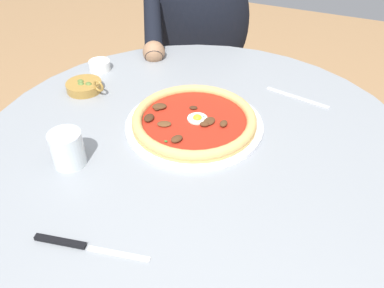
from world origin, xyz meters
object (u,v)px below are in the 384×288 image
(cafe_chair_diner, at_px, (197,52))
(diner_person, at_px, (197,68))
(water_glass, at_px, (68,150))
(steak_knife, at_px, (74,244))
(fork_utensil, at_px, (297,97))
(pizza_on_plate, at_px, (194,121))
(dining_table, at_px, (197,171))
(ramekin_capers, at_px, (100,65))
(olive_pan, at_px, (85,86))

(cafe_chair_diner, bearing_deg, diner_person, 112.04)
(water_glass, height_order, steak_knife, water_glass)
(water_glass, xyz_separation_m, fork_utensil, (-0.39, -0.46, -0.03))
(water_glass, distance_m, diner_person, 0.88)
(pizza_on_plate, xyz_separation_m, diner_person, (0.25, -0.62, -0.21))
(pizza_on_plate, bearing_deg, steak_knife, 82.58)
(steak_knife, bearing_deg, water_glass, -51.59)
(fork_utensil, distance_m, cafe_chair_diner, 0.76)
(dining_table, xyz_separation_m, ramekin_capers, (0.40, -0.20, 0.12))
(dining_table, distance_m, steak_knife, 0.38)
(dining_table, relative_size, diner_person, 0.89)
(dining_table, height_order, fork_utensil, fork_utensil)
(pizza_on_plate, relative_size, ramekin_capers, 5.30)
(dining_table, bearing_deg, water_glass, 40.33)
(dining_table, height_order, water_glass, water_glass)
(steak_knife, xyz_separation_m, ramekin_capers, (0.32, -0.56, 0.01))
(water_glass, bearing_deg, olive_pan, -60.41)
(fork_utensil, relative_size, cafe_chair_diner, 0.20)
(dining_table, xyz_separation_m, cafe_chair_diner, (0.33, -0.80, -0.09))
(diner_person, bearing_deg, water_glass, 94.16)
(olive_pan, height_order, fork_utensil, olive_pan)
(fork_utensil, bearing_deg, diner_person, -40.78)
(dining_table, xyz_separation_m, steak_knife, (0.08, 0.36, 0.11))
(olive_pan, bearing_deg, water_glass, 119.59)
(dining_table, bearing_deg, fork_utensil, -123.06)
(steak_knife, height_order, diner_person, diner_person)
(fork_utensil, bearing_deg, ramekin_capers, 7.43)
(fork_utensil, bearing_deg, water_glass, 49.14)
(cafe_chair_diner, bearing_deg, dining_table, 112.72)
(dining_table, height_order, olive_pan, olive_pan)
(steak_knife, height_order, fork_utensil, steak_knife)
(ramekin_capers, bearing_deg, dining_table, 153.72)
(dining_table, distance_m, ramekin_capers, 0.46)
(dining_table, bearing_deg, ramekin_capers, -26.28)
(steak_knife, distance_m, diner_person, 1.06)
(dining_table, distance_m, water_glass, 0.32)
(steak_knife, distance_m, cafe_chair_diner, 1.20)
(pizza_on_plate, distance_m, water_glass, 0.30)
(olive_pan, height_order, cafe_chair_diner, cafe_chair_diner)
(diner_person, bearing_deg, ramekin_capers, 75.98)
(steak_knife, relative_size, cafe_chair_diner, 0.23)
(steak_knife, xyz_separation_m, fork_utensil, (-0.26, -0.63, -0.00))
(ramekin_capers, bearing_deg, pizza_on_plate, 157.54)
(water_glass, height_order, cafe_chair_diner, cafe_chair_diner)
(pizza_on_plate, bearing_deg, ramekin_capers, -22.46)
(pizza_on_plate, height_order, fork_utensil, pizza_on_plate)
(pizza_on_plate, xyz_separation_m, water_glass, (0.19, 0.23, 0.02))
(water_glass, bearing_deg, cafe_chair_diner, -83.25)
(olive_pan, bearing_deg, diner_person, -98.58)
(pizza_on_plate, xyz_separation_m, ramekin_capers, (0.37, -0.15, -0.00))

